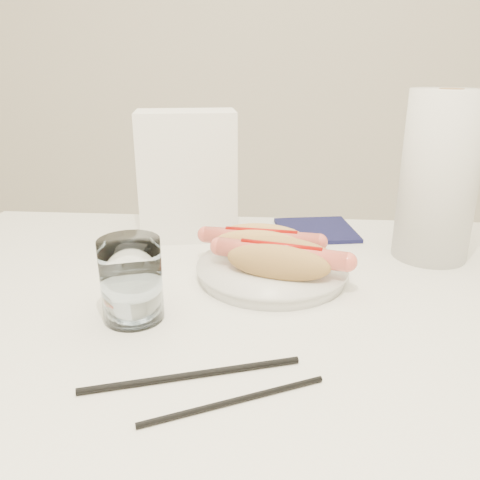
# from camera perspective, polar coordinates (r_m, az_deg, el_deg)

# --- Properties ---
(table) EXTENTS (1.20, 0.80, 0.75)m
(table) POSITION_cam_1_polar(r_m,az_deg,el_deg) (0.75, 1.59, -11.09)
(table) COLOR white
(table) RESTS_ON ground
(plate) EXTENTS (0.27, 0.27, 0.02)m
(plate) POSITION_cam_1_polar(r_m,az_deg,el_deg) (0.79, 3.73, -3.70)
(plate) COLOR silver
(plate) RESTS_ON table
(hotdog_left) EXTENTS (0.19, 0.09, 0.05)m
(hotdog_left) POSITION_cam_1_polar(r_m,az_deg,el_deg) (0.82, 2.47, -0.32)
(hotdog_left) COLOR tan
(hotdog_left) RESTS_ON plate
(hotdog_right) EXTENTS (0.20, 0.11, 0.05)m
(hotdog_right) POSITION_cam_1_polar(r_m,az_deg,el_deg) (0.75, 4.75, -2.21)
(hotdog_right) COLOR #BA8948
(hotdog_right) RESTS_ON plate
(water_glass) EXTENTS (0.08, 0.08, 0.11)m
(water_glass) POSITION_cam_1_polar(r_m,az_deg,el_deg) (0.67, -12.52, -4.54)
(water_glass) COLOR white
(water_glass) RESTS_ON table
(chopstick_near) EXTENTS (0.24, 0.08, 0.01)m
(chopstick_near) POSITION_cam_1_polar(r_m,az_deg,el_deg) (0.56, -5.57, -15.36)
(chopstick_near) COLOR black
(chopstick_near) RESTS_ON table
(chopstick_far) EXTENTS (0.19, 0.09, 0.01)m
(chopstick_far) POSITION_cam_1_polar(r_m,az_deg,el_deg) (0.53, -0.63, -18.20)
(chopstick_far) COLOR black
(chopstick_far) RESTS_ON table
(napkin_box) EXTENTS (0.20, 0.13, 0.24)m
(napkin_box) POSITION_cam_1_polar(r_m,az_deg,el_deg) (0.95, -6.11, 7.43)
(napkin_box) COLOR white
(napkin_box) RESTS_ON table
(navy_napkin) EXTENTS (0.17, 0.17, 0.01)m
(navy_napkin) POSITION_cam_1_polar(r_m,az_deg,el_deg) (1.01, 8.82, 1.15)
(navy_napkin) COLOR #13143C
(navy_napkin) RESTS_ON table
(paper_towel_roll) EXTENTS (0.15, 0.15, 0.29)m
(paper_towel_roll) POSITION_cam_1_polar(r_m,az_deg,el_deg) (0.90, 22.14, 6.77)
(paper_towel_roll) COLOR silver
(paper_towel_roll) RESTS_ON table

